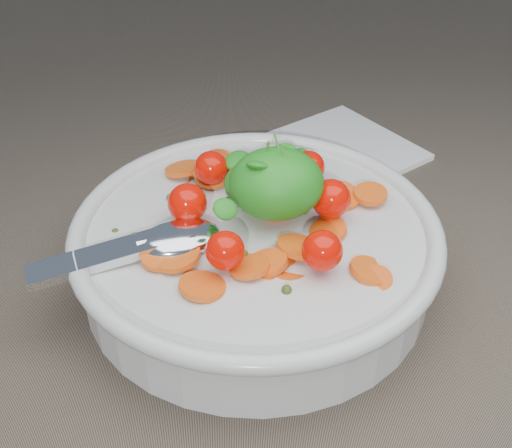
{
  "coord_description": "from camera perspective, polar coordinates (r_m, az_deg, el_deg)",
  "views": [
    {
      "loc": [
        -0.03,
        -0.45,
        0.38
      ],
      "look_at": [
        -0.01,
        -0.02,
        0.06
      ],
      "focal_mm": 45.0,
      "sensor_mm": 36.0,
      "label": 1
    }
  ],
  "objects": [
    {
      "name": "ground",
      "position": [
        0.59,
        1.08,
        -3.64
      ],
      "size": [
        6.0,
        6.0,
        0.0
      ],
      "primitive_type": "plane",
      "color": "#6F604F",
      "rests_on": "ground"
    },
    {
      "name": "napkin",
      "position": [
        0.75,
        6.65,
        6.3
      ],
      "size": [
        0.23,
        0.23,
        0.01
      ],
      "primitive_type": "cube",
      "rotation": [
        0.0,
        0.0,
        0.6
      ],
      "color": "white",
      "rests_on": "ground"
    },
    {
      "name": "bowl",
      "position": [
        0.55,
        -0.0,
        -2.01
      ],
      "size": [
        0.34,
        0.31,
        0.13
      ],
      "color": "silver",
      "rests_on": "ground"
    }
  ]
}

